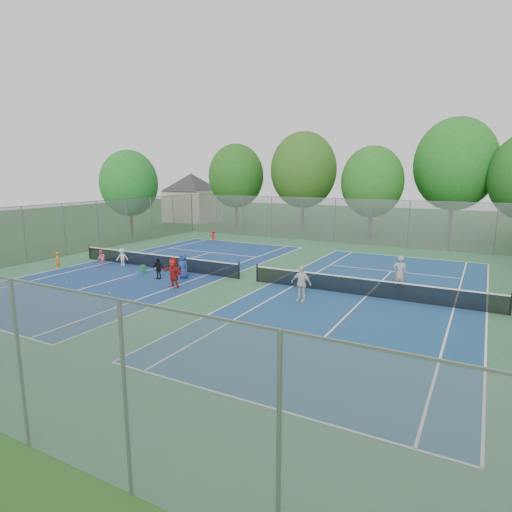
{
  "coord_description": "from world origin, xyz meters",
  "views": [
    {
      "loc": [
        12.08,
        -21.32,
        6.23
      ],
      "look_at": [
        0.0,
        1.0,
        1.3
      ],
      "focal_mm": 30.0,
      "sensor_mm": 36.0,
      "label": 1
    }
  ],
  "objects": [
    {
      "name": "tennis_ball_0",
      "position": [
        -11.18,
        -1.11,
        0.03
      ],
      "size": [
        0.07,
        0.07,
        0.07
      ],
      "primitive_type": "sphere",
      "color": "#B9E034",
      "rests_on": "ground"
    },
    {
      "name": "tree_nl",
      "position": [
        -6.0,
        23.0,
        6.54
      ],
      "size": [
        7.2,
        7.2,
        10.69
      ],
      "color": "#443326",
      "rests_on": "ground"
    },
    {
      "name": "ground",
      "position": [
        0.0,
        0.0,
        0.0
      ],
      "size": [
        120.0,
        120.0,
        0.0
      ],
      "primitive_type": "plane",
      "color": "#204C17",
      "rests_on": "ground"
    },
    {
      "name": "student_b",
      "position": [
        -10.61,
        -1.39,
        0.57
      ],
      "size": [
        0.68,
        0.62,
        1.15
      ],
      "primitive_type": "imported",
      "rotation": [
        0.0,
        0.0,
        -0.4
      ],
      "color": "#FB618B",
      "rests_on": "ground"
    },
    {
      "name": "court_pad",
      "position": [
        0.0,
        0.0,
        0.01
      ],
      "size": [
        32.0,
        32.0,
        0.01
      ],
      "primitive_type": "cube",
      "color": "#316841",
      "rests_on": "ground"
    },
    {
      "name": "tennis_ball_6",
      "position": [
        -6.67,
        -1.43,
        0.03
      ],
      "size": [
        0.07,
        0.07,
        0.07
      ],
      "primitive_type": "sphere",
      "color": "gold",
      "rests_on": "ground"
    },
    {
      "name": "tennis_ball_2",
      "position": [
        -8.99,
        -6.47,
        0.03
      ],
      "size": [
        0.07,
        0.07,
        0.07
      ],
      "primitive_type": "sphere",
      "color": "gold",
      "rests_on": "ground"
    },
    {
      "name": "ball_hopper",
      "position": [
        -6.54,
        -1.78,
        0.29
      ],
      "size": [
        0.36,
        0.36,
        0.57
      ],
      "primitive_type": "cube",
      "rotation": [
        0.0,
        0.0,
        -0.29
      ],
      "color": "#238139",
      "rests_on": "ground"
    },
    {
      "name": "tree_nr",
      "position": [
        9.0,
        24.0,
        7.04
      ],
      "size": [
        7.6,
        7.6,
        11.42
      ],
      "color": "#443326",
      "rests_on": "ground"
    },
    {
      "name": "tennis_ball_9",
      "position": [
        -7.13,
        -5.84,
        0.03
      ],
      "size": [
        0.07,
        0.07,
        0.07
      ],
      "primitive_type": "sphere",
      "color": "yellow",
      "rests_on": "ground"
    },
    {
      "name": "fence_north",
      "position": [
        0.0,
        16.0,
        2.0
      ],
      "size": [
        32.0,
        0.1,
        4.0
      ],
      "primitive_type": "cube",
      "color": "gray",
      "rests_on": "ground"
    },
    {
      "name": "tennis_ball_7",
      "position": [
        -3.11,
        -6.43,
        0.03
      ],
      "size": [
        0.07,
        0.07,
        0.07
      ],
      "primitive_type": "sphere",
      "color": "#B1CF30",
      "rests_on": "ground"
    },
    {
      "name": "tennis_ball_3",
      "position": [
        -7.21,
        -1.64,
        0.03
      ],
      "size": [
        0.07,
        0.07,
        0.07
      ],
      "primitive_type": "sphere",
      "color": "#A5C72E",
      "rests_on": "ground"
    },
    {
      "name": "tree_side_w",
      "position": [
        -19.0,
        10.0,
        5.24
      ],
      "size": [
        5.6,
        5.6,
        8.47
      ],
      "color": "#443326",
      "rests_on": "ground"
    },
    {
      "name": "tennis_ball_1",
      "position": [
        -10.85,
        -5.91,
        0.03
      ],
      "size": [
        0.07,
        0.07,
        0.07
      ],
      "primitive_type": "sphere",
      "color": "#C8E836",
      "rests_on": "ground"
    },
    {
      "name": "ball_crate",
      "position": [
        -6.68,
        -1.87,
        0.13
      ],
      "size": [
        0.41,
        0.41,
        0.27
      ],
      "primitive_type": "cube",
      "rotation": [
        0.0,
        0.0,
        0.39
      ],
      "color": "#173EB3",
      "rests_on": "ground"
    },
    {
      "name": "fence_west",
      "position": [
        -16.0,
        0.0,
        2.0
      ],
      "size": [
        0.1,
        32.0,
        4.0
      ],
      "primitive_type": "cube",
      "rotation": [
        0.0,
        0.0,
        1.57
      ],
      "color": "gray",
      "rests_on": "ground"
    },
    {
      "name": "court_right",
      "position": [
        7.0,
        0.0,
        0.02
      ],
      "size": [
        10.97,
        23.77,
        0.01
      ],
      "primitive_type": "cube",
      "color": "navy",
      "rests_on": "court_pad"
    },
    {
      "name": "tennis_ball_5",
      "position": [
        -2.65,
        -4.03,
        0.03
      ],
      "size": [
        0.07,
        0.07,
        0.07
      ],
      "primitive_type": "sphere",
      "color": "#AAC92E",
      "rests_on": "ground"
    },
    {
      "name": "house",
      "position": [
        -22.0,
        24.0,
        4.21
      ],
      "size": [
        11.03,
        11.03,
        7.3
      ],
      "color": "#B7A88C",
      "rests_on": "ground"
    },
    {
      "name": "net_left",
      "position": [
        -7.0,
        0.0,
        0.46
      ],
      "size": [
        12.87,
        0.1,
        0.91
      ],
      "primitive_type": "cube",
      "color": "black",
      "rests_on": "ground"
    },
    {
      "name": "student_c",
      "position": [
        -9.48,
        -0.6,
        0.6
      ],
      "size": [
        0.9,
        0.77,
        1.21
      ],
      "primitive_type": "imported",
      "rotation": [
        0.0,
        0.0,
        0.5
      ],
      "color": "silver",
      "rests_on": "ground"
    },
    {
      "name": "tree_nw",
      "position": [
        -14.0,
        22.0,
        5.89
      ],
      "size": [
        6.4,
        6.4,
        9.58
      ],
      "color": "#443326",
      "rests_on": "ground"
    },
    {
      "name": "tree_nc",
      "position": [
        2.0,
        21.0,
        5.39
      ],
      "size": [
        6.0,
        6.0,
        8.85
      ],
      "color": "#443326",
      "rests_on": "ground"
    },
    {
      "name": "tennis_ball_4",
      "position": [
        -8.94,
        -5.47,
        0.03
      ],
      "size": [
        0.07,
        0.07,
        0.07
      ],
      "primitive_type": "sphere",
      "color": "#CFEC36",
      "rests_on": "ground"
    },
    {
      "name": "tennis_ball_8",
      "position": [
        -4.91,
        -6.01,
        0.03
      ],
      "size": [
        0.07,
        0.07,
        0.07
      ],
      "primitive_type": "sphere",
      "color": "#C7E435",
      "rests_on": "ground"
    },
    {
      "name": "student_e",
      "position": [
        -3.67,
        -1.4,
        0.75
      ],
      "size": [
        0.78,
        0.55,
        1.51
      ],
      "primitive_type": "imported",
      "rotation": [
        0.0,
        0.0,
        -0.09
      ],
      "color": "navy",
      "rests_on": "ground"
    },
    {
      "name": "teen_court_b",
      "position": [
        4.35,
        -2.39,
        0.9
      ],
      "size": [
        1.09,
        0.51,
        1.81
      ],
      "primitive_type": "imported",
      "rotation": [
        0.0,
        0.0,
        -0.06
      ],
      "color": "silver",
      "rests_on": "ground"
    },
    {
      "name": "court_left",
      "position": [
        -7.0,
        0.0,
        0.02
      ],
      "size": [
        10.97,
        23.77,
        0.01
      ],
      "primitive_type": "cube",
      "color": "navy",
      "rests_on": "court_pad"
    },
    {
      "name": "net_right",
      "position": [
        7.0,
        0.0,
        0.46
      ],
      "size": [
        12.87,
        0.1,
        0.91
      ],
      "primitive_type": "cube",
      "color": "black",
      "rests_on": "ground"
    },
    {
      "name": "instructor",
      "position": [
        8.3,
        1.63,
        1.0
      ],
      "size": [
        0.8,
        0.59,
        2.0
      ],
      "primitive_type": "imported",
      "rotation": [
        0.0,
        0.0,
        3.3
      ],
      "color": "gray",
      "rests_on": "ground"
    },
    {
      "name": "child_far_baseline",
      "position": [
        -9.93,
        11.08,
        0.54
      ],
      "size": [
        0.76,
        0.52,
        1.08
      ],
      "primitive_type": "imported",
      "rotation": [
        0.0,
        0.0,
        2.96
      ],
      "color": "red",
      "rests_on": "ground"
    },
    {
      "name": "student_f",
      "position": [
        -2.77,
        -3.4,
        0.86
      ],
      "size": [
        1.67,
        0.8,
        1.73
      ],
      "primitive_type": "imported",
      "rotation": [
        0.0,
        0.0,
        -0.19
      ],
      "color": "maroon",
      "rests_on": "ground"
    },
    {
      "name": "student_d",
      "position": [
        -4.87,
        -2.26,
        0.63
      ],
      "size": [
        0.77,
        0.39,
        1.26
      ],
      "primitive_type": "imported",
      "rotation": [
        0.0,
        0.0,
        0.12
      ],
      "color": "black",
      "rests_on": "ground"
    },
    {
      "name": "student_a",
      "position": [
        -12.45,
        -3.4,
        0.58
      ],
      "size": [
        0.48,
        0.39,
        1.15
      ],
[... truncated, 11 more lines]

